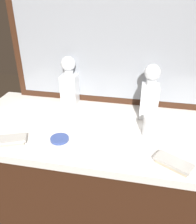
% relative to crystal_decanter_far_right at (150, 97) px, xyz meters
% --- Properties ---
extents(dresser, '(1.29, 0.59, 0.95)m').
position_rel_crystal_decanter_far_right_xyz_m(dresser, '(-0.23, -0.15, -0.58)').
color(dresser, '#381E11').
rests_on(dresser, ground_plane).
extents(dresser_mirror, '(1.08, 0.03, 0.70)m').
position_rel_crystal_decanter_far_right_xyz_m(dresser_mirror, '(-0.23, 0.13, 0.24)').
color(dresser_mirror, '#381E11').
rests_on(dresser_mirror, dresser).
extents(crystal_decanter_far_right, '(0.09, 0.09, 0.28)m').
position_rel_crystal_decanter_far_right_xyz_m(crystal_decanter_far_right, '(0.00, 0.00, 0.00)').
color(crystal_decanter_far_right, white).
rests_on(crystal_decanter_far_right, dresser).
extents(crystal_decanter_front, '(0.09, 0.09, 0.27)m').
position_rel_crystal_decanter_far_right_xyz_m(crystal_decanter_front, '(-0.44, 0.07, -0.00)').
color(crystal_decanter_front, white).
rests_on(crystal_decanter_front, dresser).
extents(crystal_tumbler_center, '(0.08, 0.08, 0.09)m').
position_rel_crystal_decanter_far_right_xyz_m(crystal_tumbler_center, '(-0.29, -0.13, -0.07)').
color(crystal_tumbler_center, white).
rests_on(crystal_tumbler_center, dresser).
extents(crystal_tumbler_left, '(0.09, 0.09, 0.10)m').
position_rel_crystal_decanter_far_right_xyz_m(crystal_tumbler_left, '(0.02, -0.17, -0.07)').
color(crystal_tumbler_left, white).
rests_on(crystal_tumbler_left, dresser).
extents(silver_brush_right, '(0.15, 0.12, 0.02)m').
position_rel_crystal_decanter_far_right_xyz_m(silver_brush_right, '(0.10, -0.36, -0.10)').
color(silver_brush_right, '#B7A88C').
rests_on(silver_brush_right, dresser).
extents(silver_brush_far_right, '(0.18, 0.12, 0.02)m').
position_rel_crystal_decanter_far_right_xyz_m(silver_brush_far_right, '(-0.59, -0.36, -0.10)').
color(silver_brush_far_right, '#B7A88C').
rests_on(silver_brush_far_right, dresser).
extents(porcelain_dish, '(0.08, 0.08, 0.01)m').
position_rel_crystal_decanter_far_right_xyz_m(porcelain_dish, '(-0.38, -0.29, -0.11)').
color(porcelain_dish, '#33478C').
rests_on(porcelain_dish, dresser).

